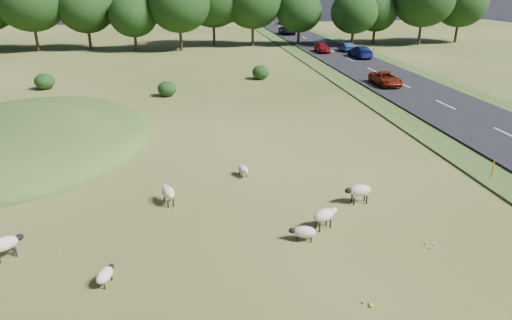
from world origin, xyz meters
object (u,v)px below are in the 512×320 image
(marker_post, at_px, (493,170))
(car_3, at_px, (386,79))
(sheep_2, at_px, (243,170))
(sheep_4, at_px, (359,191))
(car_0, at_px, (284,21))
(car_4, at_px, (360,52))
(car_2, at_px, (322,48))
(sheep_6, at_px, (168,192))
(car_1, at_px, (287,30))
(car_6, at_px, (346,47))
(sheep_1, at_px, (5,244))
(sheep_3, at_px, (324,215))
(sheep_5, at_px, (304,232))
(sheep_0, at_px, (105,275))

(marker_post, height_order, car_3, car_3)
(sheep_2, height_order, sheep_4, sheep_4)
(car_0, relative_size, car_4, 0.94)
(car_2, bearing_deg, car_4, -53.61)
(car_0, bearing_deg, sheep_4, 80.38)
(sheep_6, distance_m, car_1, 71.84)
(marker_post, distance_m, car_6, 45.86)
(marker_post, distance_m, sheep_1, 23.46)
(car_2, bearing_deg, sheep_1, -118.80)
(sheep_6, distance_m, car_2, 49.53)
(car_4, bearing_deg, sheep_3, 67.56)
(sheep_4, bearing_deg, car_0, -101.95)
(sheep_5, distance_m, car_6, 53.19)
(sheep_1, height_order, car_4, car_4)
(car_3, bearing_deg, sheep_0, -128.53)
(sheep_4, distance_m, sheep_6, 9.14)
(sheep_0, height_order, sheep_5, sheep_5)
(car_4, bearing_deg, car_0, -90.00)
(sheep_1, relative_size, car_3, 0.27)
(sheep_5, height_order, car_1, car_1)
(car_1, bearing_deg, sheep_3, -101.00)
(sheep_5, relative_size, car_4, 0.22)
(car_6, bearing_deg, car_2, 8.11)
(sheep_1, bearing_deg, car_1, 29.93)
(sheep_2, distance_m, sheep_6, 4.85)
(sheep_4, distance_m, car_0, 92.64)
(car_0, bearing_deg, sheep_5, 78.64)
(car_0, distance_m, car_2, 45.25)
(marker_post, bearing_deg, sheep_3, -160.89)
(sheep_4, relative_size, car_6, 0.36)
(car_6, bearing_deg, sheep_2, 64.28)
(sheep_4, xyz_separation_m, car_3, (11.68, 23.92, 0.21))
(sheep_2, bearing_deg, sheep_3, 9.32)
(sheep_0, relative_size, car_4, 0.21)
(sheep_5, xyz_separation_m, sheep_6, (-5.60, 4.18, 0.22))
(sheep_4, relative_size, car_4, 0.25)
(sheep_0, bearing_deg, car_0, 5.14)
(car_4, bearing_deg, car_6, -90.00)
(sheep_3, bearing_deg, sheep_6, 128.70)
(sheep_2, height_order, car_2, car_2)
(sheep_1, xyz_separation_m, sheep_2, (9.99, 6.51, -0.25))
(car_0, height_order, car_4, car_4)
(sheep_3, relative_size, sheep_6, 1.01)
(sheep_3, relative_size, car_0, 0.27)
(car_4, height_order, car_6, car_4)
(sheep_5, distance_m, sheep_6, 6.99)
(car_1, bearing_deg, sheep_5, -101.72)
(sheep_1, distance_m, sheep_4, 15.29)
(sheep_1, height_order, sheep_2, sheep_1)
(sheep_0, bearing_deg, car_3, -17.92)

